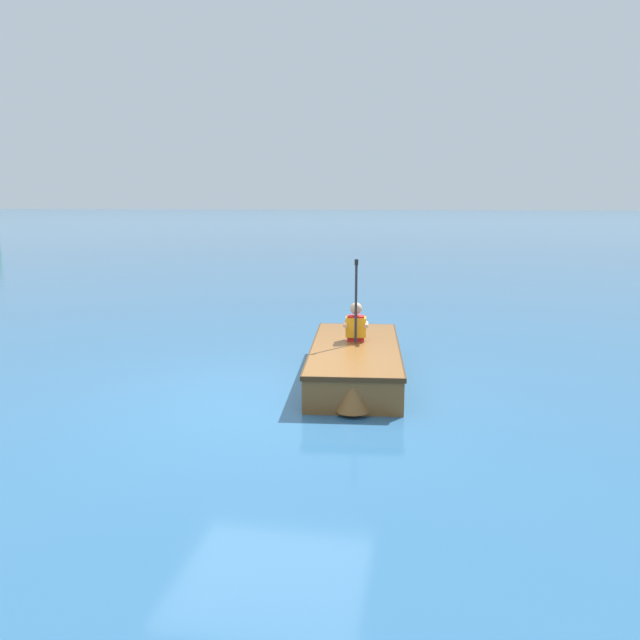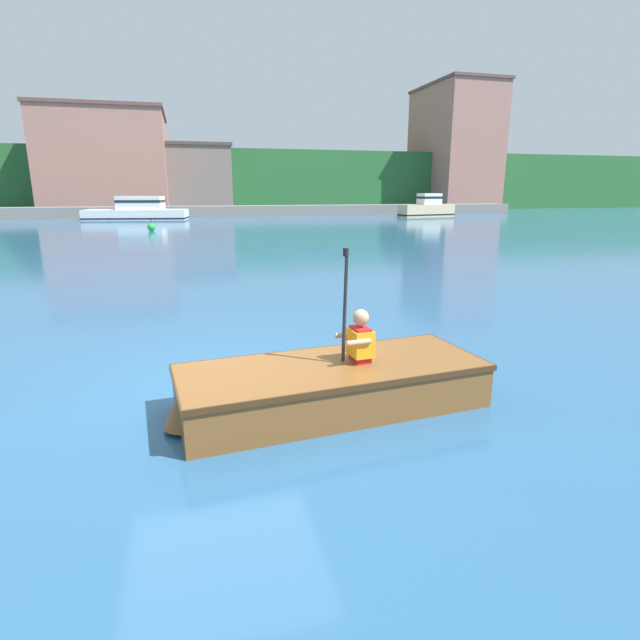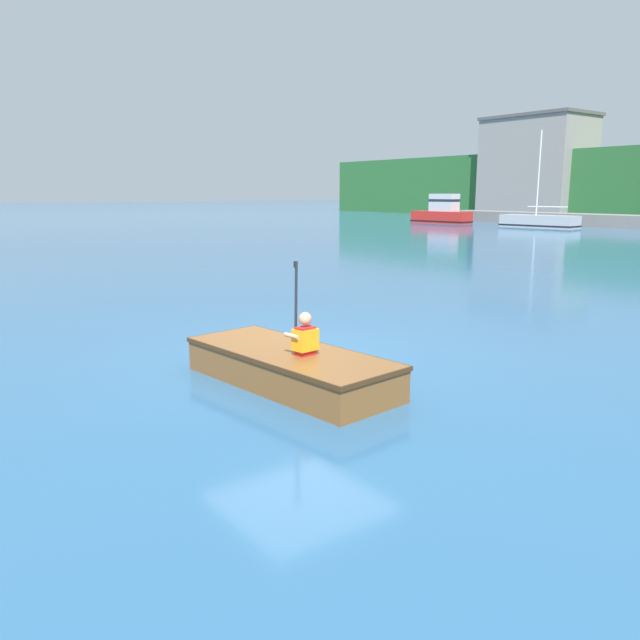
{
  "view_description": "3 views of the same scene",
  "coord_description": "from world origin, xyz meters",
  "px_view_note": "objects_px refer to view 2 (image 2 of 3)",
  "views": [
    {
      "loc": [
        -7.27,
        -1.92,
        2.47
      ],
      "look_at": [
        1.14,
        -0.45,
        0.82
      ],
      "focal_mm": 35.0,
      "sensor_mm": 36.0,
      "label": 1
    },
    {
      "loc": [
        -0.22,
        -5.62,
        2.21
      ],
      "look_at": [
        1.14,
        -0.45,
        0.82
      ],
      "focal_mm": 28.0,
      "sensor_mm": 36.0,
      "label": 2
    },
    {
      "loc": [
        7.76,
        -5.43,
        2.52
      ],
      "look_at": [
        1.14,
        -0.45,
        0.82
      ],
      "focal_mm": 35.0,
      "sensor_mm": 36.0,
      "label": 3
    }
  ],
  "objects_px": {
    "moored_boat_dock_west_end": "(427,208)",
    "moored_boat_dock_center_near": "(138,211)",
    "person_paddler": "(359,338)",
    "rowboat_foreground": "(328,384)",
    "channel_buoy": "(151,227)"
  },
  "relations": [
    {
      "from": "moored_boat_dock_west_end",
      "to": "moored_boat_dock_center_near",
      "type": "distance_m",
      "value": 23.72
    },
    {
      "from": "moored_boat_dock_center_near",
      "to": "person_paddler",
      "type": "bearing_deg",
      "value": -81.95
    },
    {
      "from": "moored_boat_dock_west_end",
      "to": "moored_boat_dock_center_near",
      "type": "height_order",
      "value": "moored_boat_dock_west_end"
    },
    {
      "from": "moored_boat_dock_center_near",
      "to": "person_paddler",
      "type": "distance_m",
      "value": 37.29
    },
    {
      "from": "rowboat_foreground",
      "to": "channel_buoy",
      "type": "bearing_deg",
      "value": 97.32
    },
    {
      "from": "channel_buoy",
      "to": "moored_boat_dock_west_end",
      "type": "bearing_deg",
      "value": 25.19
    },
    {
      "from": "moored_boat_dock_west_end",
      "to": "rowboat_foreground",
      "type": "relative_size",
      "value": 1.57
    },
    {
      "from": "person_paddler",
      "to": "rowboat_foreground",
      "type": "bearing_deg",
      "value": -174.29
    },
    {
      "from": "moored_boat_dock_west_end",
      "to": "channel_buoy",
      "type": "xyz_separation_m",
      "value": [
        -22.02,
        -10.36,
        -0.5
      ]
    },
    {
      "from": "moored_boat_dock_west_end",
      "to": "rowboat_foreground",
      "type": "xyz_separation_m",
      "value": [
        -18.8,
        -35.41,
        -0.45
      ]
    },
    {
      "from": "moored_boat_dock_center_near",
      "to": "person_paddler",
      "type": "xyz_separation_m",
      "value": [
        5.22,
        -36.92,
        0.07
      ]
    },
    {
      "from": "rowboat_foreground",
      "to": "person_paddler",
      "type": "height_order",
      "value": "person_paddler"
    },
    {
      "from": "channel_buoy",
      "to": "moored_boat_dock_center_near",
      "type": "bearing_deg",
      "value": 97.92
    },
    {
      "from": "rowboat_foreground",
      "to": "person_paddler",
      "type": "xyz_separation_m",
      "value": [
        0.35,
        0.04,
        0.46
      ]
    },
    {
      "from": "moored_boat_dock_west_end",
      "to": "person_paddler",
      "type": "bearing_deg",
      "value": -117.54
    }
  ]
}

